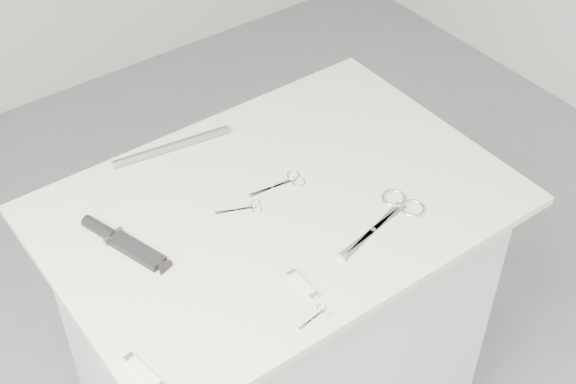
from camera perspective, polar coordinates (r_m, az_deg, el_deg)
plinth at (r=2.10m, az=-0.61°, el=-10.13°), size 0.90×0.60×0.90m
display_board at (r=1.76m, az=-0.72°, el=-0.94°), size 1.00×0.70×0.02m
large_shears at (r=1.74m, az=7.46°, el=-1.46°), size 0.25×0.12×0.01m
embroidery_scissors_a at (r=1.80m, az=-0.12°, el=0.69°), size 0.13×0.06×0.00m
embroidery_scissors_b at (r=1.74m, az=-2.98°, el=-1.17°), size 0.10×0.06×0.00m
tiny_scissors at (r=1.54m, az=2.11°, el=-8.75°), size 0.08×0.03×0.00m
sheathed_knife at (r=1.70m, az=-11.88°, el=-3.39°), size 0.10×0.22×0.03m
pocket_knife_a at (r=1.47m, az=-10.19°, el=-12.53°), size 0.04×0.10×0.01m
pocket_knife_b at (r=1.58m, az=1.03°, el=-6.63°), size 0.02×0.08×0.01m
metal_rail at (r=1.90m, az=-8.24°, el=3.23°), size 0.29×0.06×0.02m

